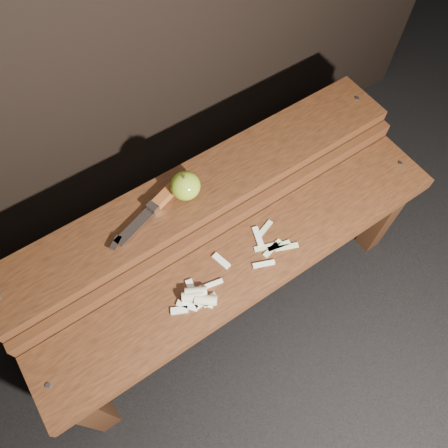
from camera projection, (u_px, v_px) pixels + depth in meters
ground at (234, 298)px, 1.54m from camera, size 60.00×60.00×0.00m
bench_front_tier at (249, 273)px, 1.20m from camera, size 1.20×0.20×0.42m
bench_rear_tier at (203, 203)px, 1.24m from camera, size 1.20×0.21×0.50m
apple at (185, 186)px, 1.12m from camera, size 0.08×0.08×0.08m
knife at (161, 200)px, 1.13m from camera, size 0.26×0.10×0.02m
apple_scraps at (211, 287)px, 1.10m from camera, size 0.38×0.13×0.03m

